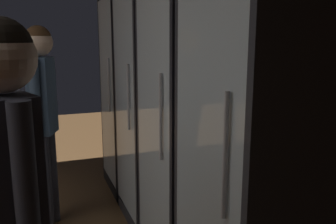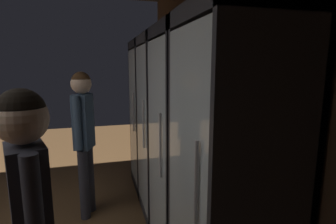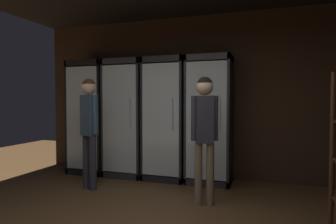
# 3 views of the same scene
# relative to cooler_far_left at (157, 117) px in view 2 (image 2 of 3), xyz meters

# --- Properties ---
(wall_back) EXTENTS (6.00, 0.06, 2.80)m
(wall_back) POSITION_rel_cooler_far_left_xyz_m (1.95, 0.30, 0.40)
(wall_back) COLOR #382619
(wall_back) RESTS_ON ground
(cooler_far_left) EXTENTS (0.70, 0.61, 2.05)m
(cooler_far_left) POSITION_rel_cooler_far_left_xyz_m (0.00, 0.00, 0.00)
(cooler_far_left) COLOR black
(cooler_far_left) RESTS_ON ground
(cooler_left) EXTENTS (0.70, 0.61, 2.05)m
(cooler_left) POSITION_rel_cooler_far_left_xyz_m (0.74, -0.00, -0.00)
(cooler_left) COLOR #2B2B30
(cooler_left) RESTS_ON ground
(cooler_center) EXTENTS (0.70, 0.61, 2.05)m
(cooler_center) POSITION_rel_cooler_far_left_xyz_m (1.48, -0.00, 0.00)
(cooler_center) COLOR black
(cooler_center) RESTS_ON ground
(cooler_right) EXTENTS (0.70, 0.61, 2.05)m
(cooler_right) POSITION_rel_cooler_far_left_xyz_m (2.22, -0.00, 0.01)
(cooler_right) COLOR #2B2B30
(cooler_right) RESTS_ON ground
(shopper_near) EXTENTS (0.35, 0.23, 1.66)m
(shopper_near) POSITION_rel_cooler_far_left_xyz_m (0.57, -0.96, 0.04)
(shopper_near) COLOR #2D2D38
(shopper_near) RESTS_ON ground
(shopper_far) EXTENTS (0.33, 0.22, 1.64)m
(shopper_far) POSITION_rel_cooler_far_left_xyz_m (2.36, -1.10, 0.04)
(shopper_far) COLOR #72604C
(shopper_far) RESTS_ON ground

